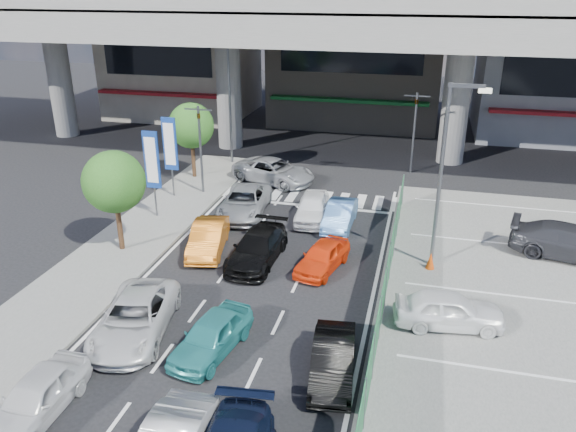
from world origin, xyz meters
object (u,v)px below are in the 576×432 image
(tree_near, at_px, (114,182))
(sedan_white_mid_left, at_px, (135,318))
(van_white_back_left, at_px, (37,397))
(taxi_orange_left, at_px, (208,238))
(kei_truck_front_right, at_px, (340,215))
(crossing_wagon_silver, at_px, (274,171))
(parked_sedan_white, at_px, (449,310))
(sedan_white_front_mid, at_px, (312,207))
(street_lamp_right, at_px, (446,163))
(hatch_black_mid_right, at_px, (333,360))
(wagon_silver_front_left, at_px, (244,202))
(parked_sedan_dgrey, at_px, (571,242))
(signboard_far, at_px, (170,146))
(signboard_near, at_px, (152,162))
(traffic_cone, at_px, (430,261))
(taxi_teal_mid, at_px, (211,335))
(traffic_light_right, at_px, (416,113))
(tree_far, at_px, (191,126))
(street_lamp_left, at_px, (232,94))
(sedan_black_mid, at_px, (257,248))
(traffic_light_left, at_px, (199,128))
(taxi_orange_right, at_px, (322,257))

(tree_near, relative_size, sedan_white_mid_left, 0.97)
(van_white_back_left, relative_size, taxi_orange_left, 0.92)
(kei_truck_front_right, height_order, crossing_wagon_silver, crossing_wagon_silver)
(van_white_back_left, bearing_deg, parked_sedan_white, 32.95)
(sedan_white_front_mid, xyz_separation_m, crossing_wagon_silver, (-3.53, 5.22, 0.04))
(street_lamp_right, height_order, parked_sedan_white, street_lamp_right)
(taxi_orange_left, distance_m, crossing_wagon_silver, 10.03)
(hatch_black_mid_right, relative_size, wagon_silver_front_left, 0.76)
(taxi_orange_left, xyz_separation_m, parked_sedan_dgrey, (16.09, 3.25, 0.14))
(signboard_far, relative_size, kei_truck_front_right, 1.22)
(signboard_near, relative_size, wagon_silver_front_left, 0.95)
(street_lamp_right, bearing_deg, traffic_cone, -116.91)
(sedan_white_mid_left, xyz_separation_m, traffic_cone, (10.07, 7.52, -0.26))
(wagon_silver_front_left, height_order, parked_sedan_dgrey, parked_sedan_dgrey)
(hatch_black_mid_right, distance_m, kei_truck_front_right, 11.87)
(taxi_teal_mid, distance_m, kei_truck_front_right, 11.75)
(parked_sedan_dgrey, height_order, traffic_cone, parked_sedan_dgrey)
(traffic_light_right, xyz_separation_m, parked_sedan_dgrey, (7.52, -10.81, -3.13))
(taxi_teal_mid, xyz_separation_m, traffic_cone, (7.08, 7.81, -0.22))
(tree_far, height_order, van_white_back_left, tree_far)
(street_lamp_left, distance_m, sedan_black_mid, 15.27)
(van_white_back_left, bearing_deg, sedan_white_front_mid, 73.38)
(sedan_white_mid_left, bearing_deg, traffic_light_left, 91.75)
(hatch_black_mid_right, xyz_separation_m, sedan_white_front_mid, (-3.22, 12.24, 0.07))
(signboard_near, xyz_separation_m, sedan_black_mid, (6.65, -3.52, -2.39))
(traffic_light_right, height_order, street_lamp_right, street_lamp_right)
(taxi_teal_mid, bearing_deg, sedan_white_front_mid, 95.69)
(traffic_light_right, relative_size, sedan_white_mid_left, 1.05)
(tree_near, relative_size, taxi_teal_mid, 1.26)
(kei_truck_front_right, bearing_deg, parked_sedan_dgrey, -5.06)
(wagon_silver_front_left, relative_size, parked_sedan_white, 1.27)
(traffic_light_left, bearing_deg, sedan_white_front_mid, -17.72)
(van_white_back_left, bearing_deg, taxi_teal_mid, 46.92)
(traffic_light_right, relative_size, signboard_near, 1.11)
(sedan_white_mid_left, height_order, traffic_cone, sedan_white_mid_left)
(taxi_orange_left, xyz_separation_m, crossing_wagon_silver, (0.39, 10.02, 0.06))
(signboard_far, bearing_deg, taxi_teal_mid, -60.49)
(van_white_back_left, bearing_deg, traffic_light_left, 97.08)
(hatch_black_mid_right, bearing_deg, signboard_far, 124.39)
(sedan_black_mid, xyz_separation_m, wagon_silver_front_left, (-2.30, 5.15, 0.01))
(crossing_wagon_silver, bearing_deg, taxi_orange_right, -134.46)
(wagon_silver_front_left, bearing_deg, traffic_light_right, 42.47)
(street_lamp_right, bearing_deg, crossing_wagon_silver, 137.70)
(tree_near, xyz_separation_m, kei_truck_front_right, (9.39, 5.25, -2.75))
(traffic_light_left, height_order, sedan_black_mid, traffic_light_left)
(street_lamp_right, bearing_deg, parked_sedan_white, -84.26)
(taxi_orange_right, bearing_deg, street_lamp_right, 31.41)
(street_lamp_left, distance_m, wagon_silver_front_left, 9.95)
(street_lamp_left, bearing_deg, sedan_black_mid, -66.88)
(taxi_teal_mid, xyz_separation_m, wagon_silver_front_left, (-2.73, 11.84, 0.04))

